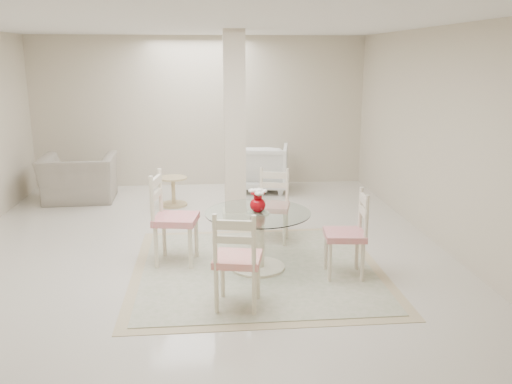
{
  "coord_description": "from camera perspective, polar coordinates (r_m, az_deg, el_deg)",
  "views": [
    {
      "loc": [
        0.07,
        -6.45,
        2.33
      ],
      "look_at": [
        0.63,
        -0.57,
        0.85
      ],
      "focal_mm": 38.0,
      "sensor_mm": 36.0,
      "label": 1
    }
  ],
  "objects": [
    {
      "name": "area_rug",
      "position": [
        6.16,
        0.18,
        -8.08
      ],
      "size": [
        2.79,
        2.79,
        0.02
      ],
      "color": "tan",
      "rests_on": "ground"
    },
    {
      "name": "room_shell",
      "position": [
        6.46,
        -6.15,
        9.79
      ],
      "size": [
        6.02,
        7.02,
        2.71
      ],
      "color": "beige",
      "rests_on": "ground"
    },
    {
      "name": "dining_chair_east",
      "position": [
        5.88,
        9.99,
        -3.72
      ],
      "size": [
        0.46,
        0.46,
        1.05
      ],
      "rotation": [
        0.0,
        0.0,
        -1.67
      ],
      "color": "beige",
      "rests_on": "ground"
    },
    {
      "name": "dining_chair_west",
      "position": [
        6.22,
        -9.15,
        -2.04
      ],
      "size": [
        0.54,
        0.54,
        1.18
      ],
      "rotation": [
        0.0,
        0.0,
        1.41
      ],
      "color": "#F7ECCB",
      "rests_on": "ground"
    },
    {
      "name": "ground",
      "position": [
        6.85,
        -5.74,
        -5.87
      ],
      "size": [
        7.0,
        7.0,
        0.0
      ],
      "primitive_type": "plane",
      "color": "beige",
      "rests_on": "ground"
    },
    {
      "name": "dining_table",
      "position": [
        6.04,
        0.18,
        -5.15
      ],
      "size": [
        1.16,
        1.16,
        0.67
      ],
      "rotation": [
        0.0,
        0.0,
        -0.3
      ],
      "color": "#F8EACB",
      "rests_on": "ground"
    },
    {
      "name": "red_vase",
      "position": [
        5.9,
        0.19,
        -0.92
      ],
      "size": [
        0.2,
        0.19,
        0.27
      ],
      "color": "#A7050D",
      "rests_on": "dining_table"
    },
    {
      "name": "column",
      "position": [
        7.82,
        -2.26,
        6.87
      ],
      "size": [
        0.3,
        0.3,
        2.7
      ],
      "primitive_type": "cube",
      "color": "beige",
      "rests_on": "ground"
    },
    {
      "name": "dining_chair_south",
      "position": [
        5.03,
        -2.07,
        -6.49
      ],
      "size": [
        0.51,
        0.51,
        1.07
      ],
      "rotation": [
        0.0,
        0.0,
        2.94
      ],
      "color": "#EFE6C5",
      "rests_on": "ground"
    },
    {
      "name": "recliner_taupe",
      "position": [
        9.38,
        -18.13,
        1.36
      ],
      "size": [
        1.2,
        1.06,
        0.76
      ],
      "primitive_type": "imported",
      "rotation": [
        0.0,
        0.0,
        3.18
      ],
      "color": "gray",
      "rests_on": "ground"
    },
    {
      "name": "dining_chair_north",
      "position": [
        6.94,
        1.82,
        -0.86
      ],
      "size": [
        0.5,
        0.5,
        1.03
      ],
      "rotation": [
        0.0,
        0.0,
        -0.23
      ],
      "color": "beige",
      "rests_on": "ground"
    },
    {
      "name": "side_table",
      "position": [
        8.77,
        -8.69,
        -0.05
      ],
      "size": [
        0.45,
        0.45,
        0.46
      ],
      "color": "#D1B881",
      "rests_on": "ground"
    },
    {
      "name": "armchair_white",
      "position": [
        9.64,
        0.66,
        2.61
      ],
      "size": [
        1.02,
        1.04,
        0.82
      ],
      "primitive_type": "imported",
      "rotation": [
        0.0,
        0.0,
        2.97
      ],
      "color": "white",
      "rests_on": "ground"
    }
  ]
}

